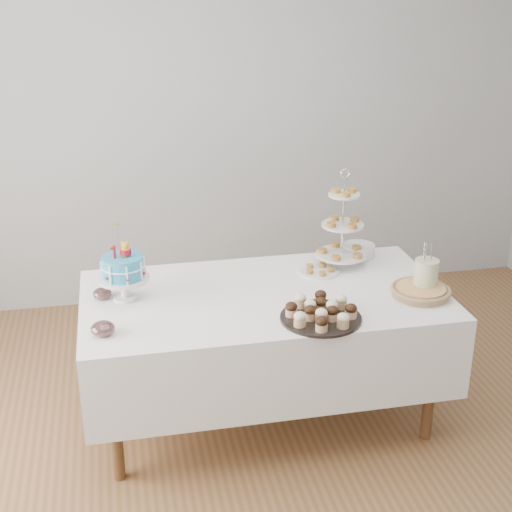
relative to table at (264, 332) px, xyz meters
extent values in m
plane|color=brown|center=(0.00, -0.30, -0.54)|extent=(5.00, 5.00, 0.00)
cube|color=#A7AAAC|center=(0.00, 1.70, 0.81)|extent=(5.00, 0.04, 2.70)
cube|color=#A7AAAC|center=(0.00, -2.30, 0.81)|extent=(5.00, 0.04, 2.70)
cube|color=white|center=(0.00, 0.00, 0.00)|extent=(1.92, 1.02, 0.45)
cylinder|color=brown|center=(-0.82, -0.37, -0.21)|extent=(0.06, 0.06, 0.67)
cylinder|color=brown|center=(0.82, -0.37, -0.21)|extent=(0.06, 0.06, 0.67)
cylinder|color=brown|center=(-0.82, 0.37, -0.21)|extent=(0.06, 0.06, 0.67)
cylinder|color=brown|center=(0.82, 0.37, -0.21)|extent=(0.06, 0.06, 0.67)
cylinder|color=#2C93C1|center=(-0.72, 0.09, 0.41)|extent=(0.21, 0.21, 0.11)
torus|color=white|center=(-0.72, 0.09, 0.42)|extent=(0.22, 0.22, 0.01)
cube|color=#AC1220|center=(-0.76, 0.07, 0.50)|extent=(0.02, 0.02, 0.07)
cylinder|color=#377FEA|center=(-0.66, 0.07, 0.50)|extent=(0.01, 0.01, 0.07)
cylinder|color=silver|center=(-0.74, 0.11, 0.55)|extent=(0.00, 0.00, 0.16)
cylinder|color=yellow|center=(-0.74, 0.11, 0.63)|extent=(0.04, 0.04, 0.01)
cylinder|color=black|center=(0.21, -0.34, 0.23)|extent=(0.40, 0.40, 0.01)
ellipsoid|color=black|center=(0.13, -0.34, 0.29)|extent=(0.06, 0.06, 0.04)
ellipsoid|color=beige|center=(0.29, -0.34, 0.29)|extent=(0.06, 0.06, 0.04)
cylinder|color=#A07F57|center=(0.80, -0.19, 0.25)|extent=(0.30, 0.30, 0.04)
cylinder|color=tan|center=(0.80, -0.19, 0.27)|extent=(0.26, 0.26, 0.02)
torus|color=#A07F57|center=(0.80, -0.19, 0.26)|extent=(0.32, 0.32, 0.02)
cylinder|color=silver|center=(0.52, 0.30, 0.49)|extent=(0.01, 0.01, 0.53)
cylinder|color=silver|center=(0.52, 0.30, 0.29)|extent=(0.30, 0.30, 0.01)
cylinder|color=silver|center=(0.52, 0.30, 0.47)|extent=(0.24, 0.24, 0.01)
cylinder|color=silver|center=(0.52, 0.30, 0.65)|extent=(0.18, 0.18, 0.01)
torus|color=silver|center=(0.52, 0.30, 0.77)|extent=(0.05, 0.01, 0.05)
cylinder|color=silver|center=(0.66, 0.40, 0.26)|extent=(0.19, 0.19, 0.07)
cylinder|color=silver|center=(0.36, 0.21, 0.23)|extent=(0.22, 0.22, 0.01)
ellipsoid|color=silver|center=(-0.84, -0.29, 0.26)|extent=(0.11, 0.11, 0.07)
cylinder|color=#611008|center=(-0.84, -0.29, 0.25)|extent=(0.08, 0.08, 0.03)
ellipsoid|color=silver|center=(-0.84, 0.12, 0.26)|extent=(0.10, 0.10, 0.06)
cylinder|color=#611008|center=(-0.84, 0.12, 0.25)|extent=(0.07, 0.07, 0.03)
cylinder|color=white|center=(0.84, -0.15, 0.32)|extent=(0.13, 0.13, 0.19)
cylinder|color=white|center=(0.90, -0.13, 0.34)|extent=(0.01, 0.01, 0.10)
camera|label=1|loc=(-0.74, -3.34, 1.84)|focal=50.00mm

